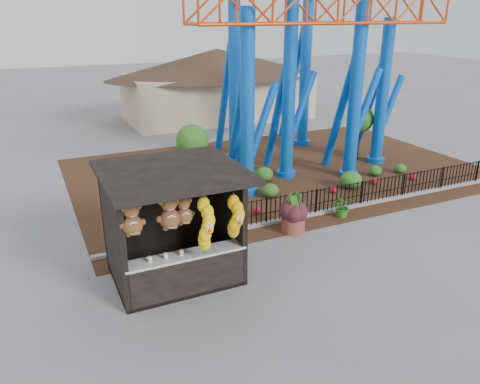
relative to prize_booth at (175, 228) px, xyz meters
name	(u,v)px	position (x,y,z in m)	size (l,w,h in m)	color
ground	(291,271)	(3.01, -0.89, -1.54)	(120.00, 120.00, 0.00)	slate
mulch_bed	(277,171)	(7.01, 7.11, -1.53)	(18.00, 12.00, 0.02)	#331E11
curb	(343,208)	(7.01, 2.11, -1.48)	(18.00, 0.18, 0.12)	gray
prize_booth	(175,228)	(0.00, 0.00, 0.00)	(3.50, 3.40, 3.12)	black
picket_fence	(364,193)	(7.91, 2.11, -1.04)	(12.20, 0.06, 1.00)	black
roller_coaster	(302,21)	(8.13, 7.33, 4.90)	(11.00, 6.37, 10.82)	blue
terracotta_planter	(293,223)	(4.39, 1.32, -1.24)	(0.78, 0.78, 0.60)	brown
planter_foliage	(294,206)	(4.39, 1.32, -0.62)	(0.70, 0.70, 0.64)	#38161C
potted_plant	(343,206)	(6.58, 1.59, -1.13)	(0.74, 0.64, 0.82)	#195418
landscaping	(324,179)	(7.84, 4.56, -1.23)	(8.34, 3.56, 0.72)	#295C1B
pavilion	(217,72)	(9.01, 19.11, 1.52)	(15.00, 15.00, 4.80)	#BFAD8C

